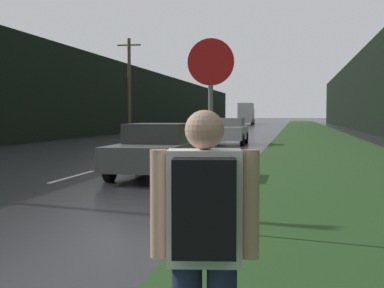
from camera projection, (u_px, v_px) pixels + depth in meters
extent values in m
cube|color=#26471E|center=(316.00, 138.00, 39.09)|extent=(6.00, 240.00, 0.02)
cube|color=silver|center=(73.00, 176.00, 14.83)|extent=(0.12, 3.00, 0.01)
cube|color=silver|center=(143.00, 157.00, 21.69)|extent=(0.12, 3.00, 0.01)
cube|color=silver|center=(180.00, 147.00, 28.55)|extent=(0.12, 3.00, 0.01)
cube|color=black|center=(123.00, 99.00, 52.17)|extent=(2.00, 140.00, 6.55)
cube|color=black|center=(382.00, 87.00, 47.52)|extent=(2.00, 140.00, 8.38)
cylinder|color=#4C3823|center=(129.00, 88.00, 39.98)|extent=(0.24, 0.24, 7.41)
cube|color=#4C3823|center=(129.00, 45.00, 39.81)|extent=(1.80, 0.10, 0.10)
cylinder|color=slate|center=(211.00, 160.00, 7.72)|extent=(0.07, 0.07, 2.13)
cylinder|color=#B71414|center=(211.00, 62.00, 7.64)|extent=(0.68, 0.02, 0.68)
cube|color=white|center=(205.00, 207.00, 2.95)|extent=(0.44, 0.29, 0.64)
sphere|color=tan|center=(205.00, 130.00, 2.93)|extent=(0.22, 0.22, 0.22)
cylinder|color=tan|center=(159.00, 204.00, 2.96)|extent=(0.10, 0.10, 0.60)
cylinder|color=tan|center=(250.00, 204.00, 2.94)|extent=(0.10, 0.10, 0.60)
cube|color=black|center=(204.00, 208.00, 2.75)|extent=(0.35, 0.23, 0.51)
cube|color=#4C514C|center=(157.00, 154.00, 14.87)|extent=(1.86, 4.58, 0.64)
cube|color=#2D302D|center=(159.00, 133.00, 15.07)|extent=(1.58, 2.06, 0.54)
cylinder|color=black|center=(177.00, 170.00, 13.33)|extent=(0.20, 0.65, 0.65)
cylinder|color=black|center=(110.00, 169.00, 13.66)|extent=(0.20, 0.65, 0.65)
cylinder|color=black|center=(197.00, 161.00, 16.11)|extent=(0.20, 0.65, 0.65)
cylinder|color=black|center=(141.00, 160.00, 16.45)|extent=(0.20, 0.65, 0.65)
cube|color=#BCBCBC|center=(229.00, 133.00, 30.97)|extent=(1.85, 4.04, 0.74)
cube|color=slate|center=(230.00, 122.00, 31.14)|extent=(1.57, 1.82, 0.48)
cylinder|color=black|center=(242.00, 140.00, 29.59)|extent=(0.20, 0.67, 0.67)
cylinder|color=black|center=(211.00, 139.00, 29.93)|extent=(0.20, 0.67, 0.67)
cylinder|color=black|center=(246.00, 138.00, 32.05)|extent=(0.20, 0.67, 0.67)
cylinder|color=black|center=(217.00, 138.00, 32.39)|extent=(0.20, 0.67, 0.67)
cube|color=gray|center=(248.00, 115.00, 93.85)|extent=(2.23, 2.25, 2.48)
cube|color=silver|center=(246.00, 113.00, 90.48)|extent=(2.34, 4.58, 3.30)
cylinder|color=black|center=(241.00, 122.00, 93.90)|extent=(0.28, 0.90, 0.90)
cylinder|color=black|center=(254.00, 122.00, 93.48)|extent=(0.28, 0.90, 0.90)
cylinder|color=black|center=(238.00, 122.00, 89.66)|extent=(0.28, 0.90, 0.90)
cylinder|color=black|center=(252.00, 122.00, 89.23)|extent=(0.28, 0.90, 0.90)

